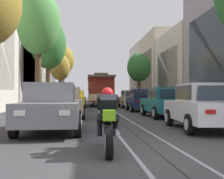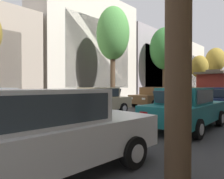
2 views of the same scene
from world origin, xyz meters
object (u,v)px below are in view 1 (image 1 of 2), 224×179
parked_car_navy_mid_right (142,100)px  street_tree_kerb_left_second (38,24)px  parked_car_grey_near_left (51,107)px  parked_car_brown_mid_left (69,100)px  fire_hydrant (15,116)px  parked_car_yellow_fifth_left (77,98)px  parked_car_beige_second_left (65,102)px  street_tree_kerb_left_fourth (60,68)px  pedestrian_on_left_pavement (157,98)px  parked_car_beige_fourth_right (131,99)px  motorcycle_with_rider (108,121)px  parked_car_yellow_fourth_left (75,99)px  parked_car_navy_sixth_left (76,97)px  parked_car_teal_second_right (165,102)px  parked_car_white_near_right (204,107)px  street_tree_kerb_right_second (139,68)px  cable_car_trolley (100,90)px  street_tree_kerb_left_mid (48,44)px  street_tree_kerb_left_far (63,61)px

parked_car_navy_mid_right → street_tree_kerb_left_second: bearing=-161.6°
parked_car_grey_near_left → street_tree_kerb_left_second: bearing=101.4°
parked_car_brown_mid_left → fire_hydrant: 10.92m
parked_car_yellow_fifth_left → street_tree_kerb_left_second: 15.54m
parked_car_navy_mid_right → parked_car_beige_second_left: bearing=-132.3°
parked_car_grey_near_left → street_tree_kerb_left_fourth: (-2.12, 28.27, 3.78)m
street_tree_kerb_left_second → pedestrian_on_left_pavement: street_tree_kerb_left_second is taller
parked_car_yellow_fifth_left → parked_car_navy_mid_right: bearing=-67.7°
parked_car_grey_near_left → parked_car_navy_mid_right: 12.55m
parked_car_beige_fourth_right → motorcycle_with_rider: 21.02m
street_tree_kerb_left_second → parked_car_yellow_fourth_left: bearing=76.7°
street_tree_kerb_left_fourth → parked_car_navy_sixth_left: bearing=41.3°
parked_car_brown_mid_left → parked_car_teal_second_right: same height
parked_car_white_near_right → street_tree_kerb_left_fourth: size_ratio=0.70×
parked_car_brown_mid_left → parked_car_beige_fourth_right: size_ratio=1.00×
parked_car_beige_second_left → street_tree_kerb_right_second: 20.06m
parked_car_brown_mid_left → cable_car_trolley: (2.69, 9.22, 0.86)m
parked_car_white_near_right → street_tree_kerb_left_mid: size_ratio=0.53×
street_tree_kerb_left_second → street_tree_kerb_right_second: (9.12, 15.10, -1.40)m
parked_car_teal_second_right → street_tree_kerb_left_fourth: bearing=108.2°
street_tree_kerb_left_far → cable_car_trolley: 17.43m
parked_car_teal_second_right → street_tree_kerb_left_fourth: size_ratio=0.70×
parked_car_teal_second_right → parked_car_white_near_right: bearing=-91.9°
cable_car_trolley → motorcycle_with_rider: (-1.03, -24.85, -1.01)m
street_tree_kerb_left_fourth → street_tree_kerb_left_far: 9.21m
pedestrian_on_left_pavement → parked_car_teal_second_right: bearing=-102.0°
street_tree_kerb_left_fourth → street_tree_kerb_left_far: street_tree_kerb_left_far is taller
parked_car_yellow_fourth_left → motorcycle_with_rider: 21.14m
parked_car_yellow_fifth_left → street_tree_kerb_left_fourth: street_tree_kerb_left_fourth is taller
parked_car_brown_mid_left → parked_car_teal_second_right: bearing=-49.9°
street_tree_kerb_left_far → street_tree_kerb_left_mid: bearing=-89.8°
parked_car_yellow_fifth_left → parked_car_beige_fourth_right: bearing=-52.3°
parked_car_white_near_right → parked_car_teal_second_right: 5.64m
parked_car_brown_mid_left → parked_car_white_near_right: size_ratio=0.99×
parked_car_navy_mid_right → street_tree_kerb_left_second: size_ratio=0.56×
parked_car_yellow_fifth_left → fire_hydrant: size_ratio=5.26×
street_tree_kerb_left_mid → street_tree_kerb_right_second: street_tree_kerb_left_mid is taller
parked_car_yellow_fifth_left → street_tree_kerb_right_second: (7.16, 0.47, 3.46)m
parked_car_beige_second_left → pedestrian_on_left_pavement: bearing=58.6°
parked_car_beige_second_left → parked_car_yellow_fifth_left: same height
street_tree_kerb_right_second → parked_car_yellow_fourth_left: bearing=-136.9°
cable_car_trolley → street_tree_kerb_right_second: bearing=31.9°
street_tree_kerb_right_second → fire_hydrant: 24.85m
cable_car_trolley → parked_car_navy_sixth_left: bearing=107.4°
parked_car_white_near_right → street_tree_kerb_left_far: (-7.55, 37.26, 5.70)m
parked_car_brown_mid_left → street_tree_kerb_left_far: 25.94m
parked_car_yellow_fifth_left → parked_car_teal_second_right: (5.22, -18.08, 0.00)m
parked_car_grey_near_left → street_tree_kerb_left_second: (-1.84, 9.11, 4.86)m
fire_hydrant → parked_car_brown_mid_left: bearing=82.9°
parked_car_teal_second_right → pedestrian_on_left_pavement: parked_car_teal_second_right is taller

